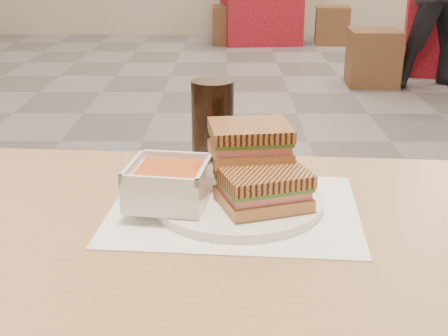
{
  "coord_description": "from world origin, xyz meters",
  "views": [
    {
      "loc": [
        0.02,
        -2.85,
        1.14
      ],
      "look_at": [
        0.01,
        -2.0,
        0.82
      ],
      "focal_mm": 48.48,
      "sensor_mm": 36.0,
      "label": 1
    }
  ],
  "objects_px": {
    "soup_bowl": "(169,185)",
    "bg_chair_2r": "(332,25)",
    "bg_chair_2l": "(230,25)",
    "bg_chair_1l": "(373,58)",
    "panini_lower": "(263,187)",
    "main_table": "(274,309)",
    "cola_glass": "(213,125)",
    "plate": "(238,201)",
    "bg_table_2": "(260,9)"
  },
  "relations": [
    {
      "from": "panini_lower",
      "to": "bg_table_2",
      "type": "height_order",
      "value": "panini_lower"
    },
    {
      "from": "bg_chair_2r",
      "to": "cola_glass",
      "type": "bearing_deg",
      "value": -101.39
    },
    {
      "from": "soup_bowl",
      "to": "panini_lower",
      "type": "relative_size",
      "value": 0.87
    },
    {
      "from": "soup_bowl",
      "to": "bg_table_2",
      "type": "height_order",
      "value": "soup_bowl"
    },
    {
      "from": "soup_bowl",
      "to": "main_table",
      "type": "bearing_deg",
      "value": -29.56
    },
    {
      "from": "plate",
      "to": "bg_table_2",
      "type": "distance_m",
      "value": 6.47
    },
    {
      "from": "soup_bowl",
      "to": "cola_glass",
      "type": "bearing_deg",
      "value": 72.16
    },
    {
      "from": "bg_table_2",
      "to": "bg_chair_1l",
      "type": "height_order",
      "value": "bg_table_2"
    },
    {
      "from": "bg_chair_2l",
      "to": "bg_chair_2r",
      "type": "height_order",
      "value": "bg_chair_2l"
    },
    {
      "from": "plate",
      "to": "cola_glass",
      "type": "relative_size",
      "value": 1.64
    },
    {
      "from": "main_table",
      "to": "bg_chair_2l",
      "type": "bearing_deg",
      "value": 90.47
    },
    {
      "from": "panini_lower",
      "to": "cola_glass",
      "type": "height_order",
      "value": "cola_glass"
    },
    {
      "from": "bg_chair_1l",
      "to": "bg_chair_2r",
      "type": "xyz_separation_m",
      "value": [
        0.0,
        2.13,
        -0.01
      ]
    },
    {
      "from": "main_table",
      "to": "panini_lower",
      "type": "distance_m",
      "value": 0.18
    },
    {
      "from": "bg_chair_2l",
      "to": "soup_bowl",
      "type": "bearing_deg",
      "value": -90.95
    },
    {
      "from": "main_table",
      "to": "plate",
      "type": "distance_m",
      "value": 0.17
    },
    {
      "from": "main_table",
      "to": "soup_bowl",
      "type": "bearing_deg",
      "value": 150.44
    },
    {
      "from": "main_table",
      "to": "bg_chair_2r",
      "type": "distance_m",
      "value": 6.5
    },
    {
      "from": "bg_chair_2l",
      "to": "bg_chair_2r",
      "type": "bearing_deg",
      "value": -1.17
    },
    {
      "from": "bg_table_2",
      "to": "bg_chair_2l",
      "type": "distance_m",
      "value": 0.43
    },
    {
      "from": "main_table",
      "to": "soup_bowl",
      "type": "relative_size",
      "value": 9.41
    },
    {
      "from": "plate",
      "to": "bg_table_2",
      "type": "relative_size",
      "value": 0.28
    },
    {
      "from": "soup_bowl",
      "to": "bg_chair_2r",
      "type": "distance_m",
      "value": 6.45
    },
    {
      "from": "soup_bowl",
      "to": "panini_lower",
      "type": "xyz_separation_m",
      "value": [
        0.14,
        -0.01,
        0.0
      ]
    },
    {
      "from": "panini_lower",
      "to": "main_table",
      "type": "bearing_deg",
      "value": -79.62
    },
    {
      "from": "bg_chair_2l",
      "to": "bg_chair_2r",
      "type": "relative_size",
      "value": 1.01
    },
    {
      "from": "plate",
      "to": "bg_chair_1l",
      "type": "xyz_separation_m",
      "value": [
        1.18,
        4.14,
        -0.53
      ]
    },
    {
      "from": "panini_lower",
      "to": "bg_chair_1l",
      "type": "distance_m",
      "value": 4.37
    },
    {
      "from": "bg_chair_2r",
      "to": "plate",
      "type": "bearing_deg",
      "value": -100.71
    },
    {
      "from": "main_table",
      "to": "bg_chair_2r",
      "type": "bearing_deg",
      "value": 79.93
    },
    {
      "from": "cola_glass",
      "to": "bg_chair_1l",
      "type": "height_order",
      "value": "cola_glass"
    },
    {
      "from": "bg_chair_1l",
      "to": "bg_chair_2r",
      "type": "height_order",
      "value": "bg_chair_1l"
    },
    {
      "from": "panini_lower",
      "to": "bg_chair_2r",
      "type": "bearing_deg",
      "value": 79.67
    },
    {
      "from": "plate",
      "to": "bg_chair_2r",
      "type": "bearing_deg",
      "value": 79.29
    },
    {
      "from": "main_table",
      "to": "bg_chair_1l",
      "type": "xyz_separation_m",
      "value": [
        1.13,
        4.25,
        -0.41
      ]
    },
    {
      "from": "plate",
      "to": "bg_chair_2l",
      "type": "xyz_separation_m",
      "value": [
        -0.0,
        6.3,
        -0.54
      ]
    },
    {
      "from": "main_table",
      "to": "cola_glass",
      "type": "height_order",
      "value": "cola_glass"
    },
    {
      "from": "bg_table_2",
      "to": "bg_chair_2l",
      "type": "height_order",
      "value": "bg_table_2"
    },
    {
      "from": "panini_lower",
      "to": "bg_chair_1l",
      "type": "relative_size",
      "value": 0.33
    },
    {
      "from": "plate",
      "to": "panini_lower",
      "type": "xyz_separation_m",
      "value": [
        0.04,
        -0.03,
        0.04
      ]
    },
    {
      "from": "panini_lower",
      "to": "bg_chair_2r",
      "type": "relative_size",
      "value": 0.36
    },
    {
      "from": "soup_bowl",
      "to": "cola_glass",
      "type": "height_order",
      "value": "cola_glass"
    },
    {
      "from": "cola_glass",
      "to": "bg_chair_2r",
      "type": "distance_m",
      "value": 6.25
    },
    {
      "from": "bg_chair_1l",
      "to": "bg_chair_2r",
      "type": "distance_m",
      "value": 2.13
    },
    {
      "from": "bg_chair_1l",
      "to": "main_table",
      "type": "bearing_deg",
      "value": -104.9
    },
    {
      "from": "soup_bowl",
      "to": "bg_chair_1l",
      "type": "xyz_separation_m",
      "value": [
        1.29,
        4.17,
        -0.57
      ]
    },
    {
      "from": "main_table",
      "to": "bg_chair_2r",
      "type": "height_order",
      "value": "main_table"
    },
    {
      "from": "cola_glass",
      "to": "soup_bowl",
      "type": "bearing_deg",
      "value": -107.84
    },
    {
      "from": "cola_glass",
      "to": "bg_chair_2r",
      "type": "relative_size",
      "value": 0.38
    },
    {
      "from": "bg_chair_1l",
      "to": "bg_chair_2l",
      "type": "xyz_separation_m",
      "value": [
        -1.18,
        2.15,
        -0.01
      ]
    }
  ]
}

